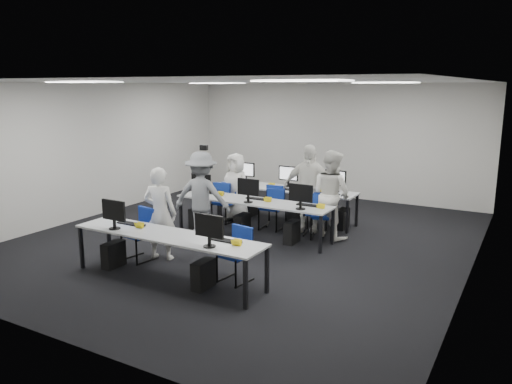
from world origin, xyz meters
The scene contains 23 objects.
room centered at (0.00, 0.00, 1.50)m, with size 9.00×9.02×3.00m.
ceiling_panels centered at (0.00, 0.00, 2.98)m, with size 5.20×4.60×0.02m.
desk_front centered at (0.00, -2.40, 0.68)m, with size 3.20×0.70×0.73m.
desk_mid centered at (0.00, 0.20, 0.68)m, with size 3.20×0.70×0.73m.
desk_back centered at (0.00, 1.60, 0.68)m, with size 3.20×0.70×0.73m.
equipment_front centered at (-0.19, -2.42, 0.36)m, with size 2.51×0.41×1.19m.
equipment_mid centered at (-0.19, 0.18, 0.36)m, with size 2.91×0.41×1.19m.
equipment_back centered at (0.19, 1.62, 0.36)m, with size 2.91×0.41×1.19m.
chair_0 centered at (-1.02, -1.91, 0.28)m, with size 0.50×0.53×0.88m.
chair_1 centered at (0.92, -1.93, 0.26)m, with size 0.47×0.50×0.83m.
chair_2 centered at (-1.09, 0.86, 0.26)m, with size 0.43×0.47×0.84m.
chair_3 centered at (0.07, 0.88, 0.28)m, with size 0.47×0.50×0.89m.
chair_4 centered at (1.22, 0.80, 0.27)m, with size 0.54×0.56×0.86m.
chair_5 centered at (-1.17, 1.00, 0.27)m, with size 0.50×0.54×0.87m.
chair_6 centered at (0.03, 1.16, 0.26)m, with size 0.54×0.56×0.83m.
chair_7 centered at (1.01, 0.93, 0.28)m, with size 0.53×0.55×0.87m.
handbag centered at (-1.25, 0.38, 0.87)m, with size 0.33×0.21×0.27m, color #9B7350.
student_0 centered at (-0.74, -1.69, 0.80)m, with size 0.58×0.38×1.60m, color white.
student_1 centered at (1.34, 0.93, 0.86)m, with size 0.84×0.65×1.72m, color white.
student_2 centered at (-0.96, 1.11, 0.74)m, with size 0.73×0.47×1.49m, color white.
student_3 centered at (0.77, 1.11, 0.89)m, with size 1.04×0.43×1.78m, color white.
photographer centered at (-0.79, -0.40, 0.85)m, with size 1.10×0.63×1.71m, color gray.
dslr_camera centered at (-0.84, -0.23, 1.76)m, with size 0.14×0.18×0.10m, color black.
Camera 1 is at (4.73, -8.02, 2.92)m, focal length 35.00 mm.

